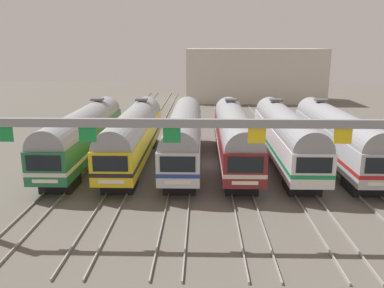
{
  "coord_description": "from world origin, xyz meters",
  "views": [
    {
      "loc": [
        -0.63,
        -33.21,
        10.1
      ],
      "look_at": [
        -1.4,
        -2.9,
        2.51
      ],
      "focal_mm": 37.09,
      "sensor_mm": 36.0,
      "label": 1
    }
  ],
  "objects_px": {
    "commuter_train_stainless": "(336,135)",
    "commuter_train_green": "(84,133)",
    "commuter_train_yellow": "(134,133)",
    "commuter_train_maroon": "(234,134)",
    "commuter_train_silver": "(184,134)",
    "catenary_gantry": "(214,140)",
    "commuter_train_white": "(285,134)"
  },
  "relations": [
    {
      "from": "commuter_train_stainless",
      "to": "commuter_train_green",
      "type": "bearing_deg",
      "value": 180.0
    },
    {
      "from": "commuter_train_yellow",
      "to": "commuter_train_maroon",
      "type": "height_order",
      "value": "same"
    },
    {
      "from": "commuter_train_green",
      "to": "commuter_train_silver",
      "type": "bearing_deg",
      "value": -0.03
    },
    {
      "from": "commuter_train_green",
      "to": "commuter_train_maroon",
      "type": "distance_m",
      "value": 13.01
    },
    {
      "from": "commuter_train_maroon",
      "to": "catenary_gantry",
      "type": "relative_size",
      "value": 0.67
    },
    {
      "from": "commuter_train_green",
      "to": "commuter_train_stainless",
      "type": "xyz_separation_m",
      "value": [
        21.68,
        0.0,
        0.0
      ]
    },
    {
      "from": "commuter_train_yellow",
      "to": "commuter_train_silver",
      "type": "distance_m",
      "value": 4.34
    },
    {
      "from": "commuter_train_silver",
      "to": "commuter_train_stainless",
      "type": "bearing_deg",
      "value": 0.02
    },
    {
      "from": "commuter_train_green",
      "to": "commuter_train_maroon",
      "type": "height_order",
      "value": "same"
    },
    {
      "from": "commuter_train_green",
      "to": "commuter_train_white",
      "type": "relative_size",
      "value": 1.0
    },
    {
      "from": "commuter_train_silver",
      "to": "commuter_train_white",
      "type": "xyz_separation_m",
      "value": [
        8.67,
        0.0,
        0.0
      ]
    },
    {
      "from": "commuter_train_green",
      "to": "commuter_train_stainless",
      "type": "height_order",
      "value": "same"
    },
    {
      "from": "commuter_train_green",
      "to": "commuter_train_stainless",
      "type": "relative_size",
      "value": 1.0
    },
    {
      "from": "commuter_train_maroon",
      "to": "commuter_train_stainless",
      "type": "relative_size",
      "value": 1.0
    },
    {
      "from": "commuter_train_silver",
      "to": "commuter_train_maroon",
      "type": "bearing_deg",
      "value": 0.06
    },
    {
      "from": "catenary_gantry",
      "to": "commuter_train_green",
      "type": "bearing_deg",
      "value": 128.77
    },
    {
      "from": "commuter_train_white",
      "to": "catenary_gantry",
      "type": "distance_m",
      "value": 15.22
    },
    {
      "from": "commuter_train_green",
      "to": "commuter_train_stainless",
      "type": "bearing_deg",
      "value": 0.0
    },
    {
      "from": "commuter_train_green",
      "to": "catenary_gantry",
      "type": "distance_m",
      "value": 17.52
    },
    {
      "from": "commuter_train_yellow",
      "to": "commuter_train_maroon",
      "type": "bearing_deg",
      "value": 0.0
    },
    {
      "from": "catenary_gantry",
      "to": "commuter_train_white",
      "type": "bearing_deg",
      "value": 64.27
    },
    {
      "from": "commuter_train_white",
      "to": "commuter_train_stainless",
      "type": "bearing_deg",
      "value": 0.0
    },
    {
      "from": "commuter_train_silver",
      "to": "commuter_train_white",
      "type": "relative_size",
      "value": 1.0
    },
    {
      "from": "commuter_train_yellow",
      "to": "catenary_gantry",
      "type": "height_order",
      "value": "catenary_gantry"
    },
    {
      "from": "commuter_train_silver",
      "to": "commuter_train_stainless",
      "type": "distance_m",
      "value": 13.01
    },
    {
      "from": "commuter_train_green",
      "to": "commuter_train_silver",
      "type": "relative_size",
      "value": 1.0
    },
    {
      "from": "catenary_gantry",
      "to": "commuter_train_yellow",
      "type": "bearing_deg",
      "value": 115.73
    },
    {
      "from": "commuter_train_stainless",
      "to": "commuter_train_white",
      "type": "bearing_deg",
      "value": 180.0
    },
    {
      "from": "commuter_train_maroon",
      "to": "commuter_train_white",
      "type": "distance_m",
      "value": 4.34
    },
    {
      "from": "commuter_train_maroon",
      "to": "commuter_train_white",
      "type": "relative_size",
      "value": 1.0
    },
    {
      "from": "commuter_train_maroon",
      "to": "catenary_gantry",
      "type": "distance_m",
      "value": 13.93
    },
    {
      "from": "commuter_train_green",
      "to": "commuter_train_yellow",
      "type": "distance_m",
      "value": 4.34
    }
  ]
}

